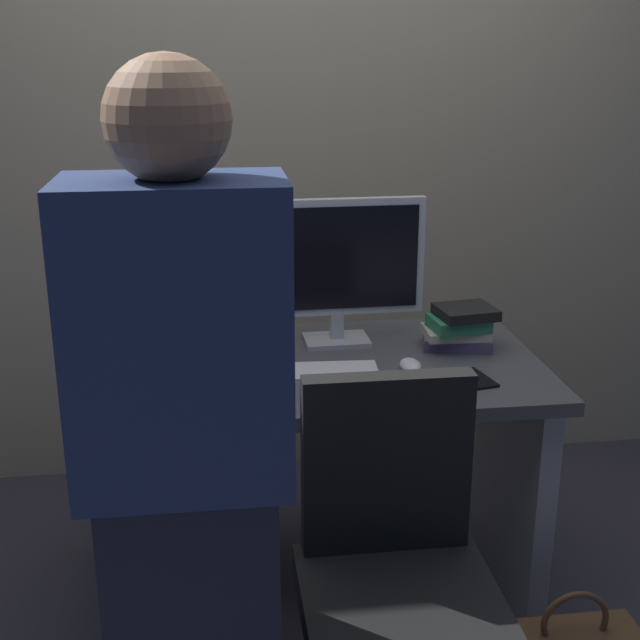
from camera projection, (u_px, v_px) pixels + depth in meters
ground_plane at (318, 582)px, 2.73m from camera, size 9.00×9.00×0.00m
wall_back at (287, 86)px, 3.11m from camera, size 6.40×0.10×3.00m
desk at (318, 438)px, 2.57m from camera, size 1.32×0.76×0.75m
office_chair at (395, 605)px, 1.94m from camera, size 0.52×0.52×0.94m
person_at_desk at (187, 484)px, 1.64m from camera, size 0.40×0.24×1.64m
monitor at (337, 264)px, 2.59m from camera, size 0.54×0.15×0.46m
keyboard at (302, 373)px, 2.39m from camera, size 0.44×0.15×0.02m
mouse at (411, 366)px, 2.43m from camera, size 0.06×0.10×0.03m
cup_near_keyboard at (169, 373)px, 2.29m from camera, size 0.08×0.08×0.10m
book_stack at (459, 328)px, 2.60m from camera, size 0.23×0.19×0.13m
cell_phone at (476, 378)px, 2.37m from camera, size 0.10×0.16×0.01m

